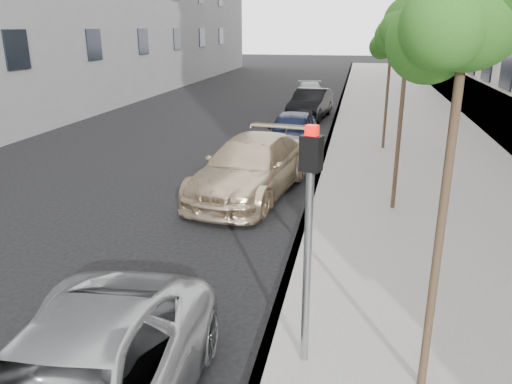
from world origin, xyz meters
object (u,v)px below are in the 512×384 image
(signal_pole, at_px, (309,221))
(sedan_rear, at_px, (310,93))
(tree_far, at_px, (393,38))
(sedan_blue, at_px, (292,131))
(tree_mid, at_px, (411,23))
(sedan_black, at_px, (310,104))
(tree_near, at_px, (471,11))
(suv, at_px, (251,167))

(signal_pole, bearing_deg, sedan_rear, 111.98)
(signal_pole, bearing_deg, tree_far, 99.69)
(sedan_blue, bearing_deg, signal_pole, -81.42)
(tree_mid, relative_size, sedan_black, 1.16)
(tree_near, height_order, suv, tree_near)
(tree_mid, xyz_separation_m, sedan_rear, (-3.85, 17.79, -3.81))
(signal_pole, bearing_deg, suv, 124.02)
(tree_near, height_order, tree_mid, tree_near)
(sedan_rear, bearing_deg, sedan_blue, -93.78)
(sedan_black, bearing_deg, suv, -84.91)
(tree_mid, relative_size, sedan_rear, 1.20)
(sedan_rear, bearing_deg, signal_pole, -90.76)
(suv, bearing_deg, tree_mid, -1.83)
(tree_near, relative_size, tree_far, 1.11)
(tree_mid, distance_m, sedan_blue, 7.82)
(suv, height_order, sedan_rear, suv)
(tree_near, distance_m, sedan_rear, 24.90)
(sedan_black, height_order, sedan_rear, sedan_black)
(signal_pole, height_order, sedan_rear, signal_pole)
(sedan_blue, relative_size, sedan_black, 0.95)
(tree_mid, xyz_separation_m, sedan_black, (-3.33, 12.93, -3.70))
(tree_far, relative_size, suv, 0.87)
(tree_near, height_order, sedan_black, tree_near)
(sedan_rear, bearing_deg, suv, -95.91)
(tree_far, height_order, sedan_rear, tree_far)
(tree_near, relative_size, signal_pole, 1.63)
(tree_near, distance_m, tree_far, 13.01)
(tree_near, xyz_separation_m, suv, (-3.73, 7.22, -3.71))
(tree_mid, distance_m, tree_far, 6.52)
(tree_far, distance_m, sedan_black, 7.94)
(signal_pole, height_order, suv, signal_pole)
(tree_near, xyz_separation_m, tree_mid, (-0.00, 6.50, -0.06))
(tree_far, distance_m, signal_pole, 13.00)
(sedan_blue, bearing_deg, tree_far, 8.26)
(sedan_blue, xyz_separation_m, sedan_rear, (-0.53, 11.77, -0.09))
(sedan_blue, height_order, sedan_black, sedan_black)
(sedan_black, bearing_deg, sedan_blue, -83.04)
(suv, bearing_deg, tree_near, -53.63)
(suv, height_order, sedan_black, suv)
(signal_pole, xyz_separation_m, sedan_black, (-1.82, 19.21, -1.39))
(signal_pole, xyz_separation_m, suv, (-2.22, 6.99, -1.34))
(tree_far, xyz_separation_m, sedan_blue, (-3.33, -0.47, -3.27))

